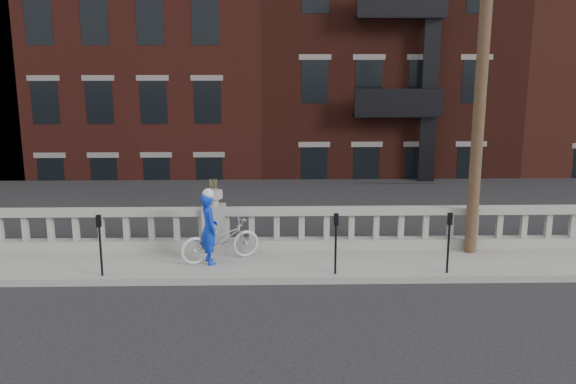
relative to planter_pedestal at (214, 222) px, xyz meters
name	(u,v)px	position (x,y,z in m)	size (l,w,h in m)	color
ground	(196,323)	(0.00, -3.95, -0.83)	(120.00, 120.00, 0.00)	black
sidewalk	(211,265)	(0.00, -0.95, -0.76)	(32.00, 2.20, 0.15)	gray
balustrade	(214,230)	(0.00, 0.00, -0.19)	(28.00, 0.34, 1.03)	gray
planter_pedestal	(214,222)	(0.00, 0.00, 0.00)	(0.55, 0.55, 1.76)	gray
lower_level	(256,92)	(0.56, 19.09, 1.80)	(80.00, 44.00, 20.80)	#605E59
utility_pole	(484,36)	(6.20, -0.35, 4.41)	(1.60, 0.28, 10.00)	#422D1E
parking_meter_b	(100,238)	(-2.28, -1.80, 0.17)	(0.10, 0.09, 1.36)	black
parking_meter_c	(336,237)	(2.79, -1.80, 0.17)	(0.10, 0.09, 1.36)	black
parking_meter_d	(449,236)	(5.25, -1.80, 0.17)	(0.10, 0.09, 1.36)	black
bicycle	(220,240)	(0.21, -0.83, -0.18)	(0.66, 1.90, 1.00)	silver
cyclist	(209,228)	(-0.02, -1.02, 0.14)	(0.60, 0.39, 1.64)	#0D30C8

